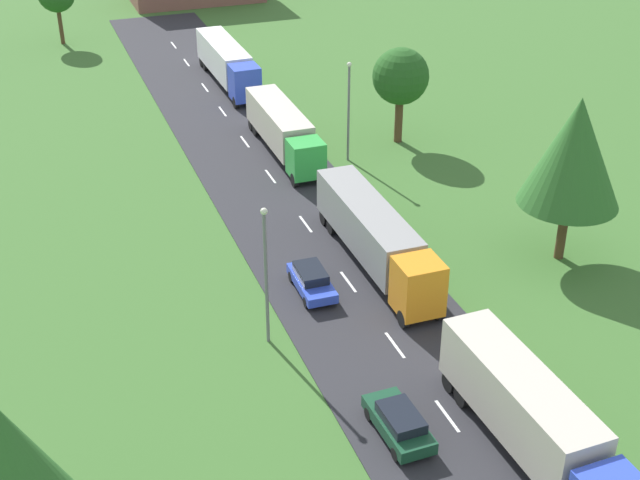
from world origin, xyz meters
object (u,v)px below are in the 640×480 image
Objects in this scene: truck_fourth at (227,62)px; tree_birch at (401,77)px; lamppost_second at (266,269)px; tree_pine at (574,152)px; truck_lead at (535,420)px; truck_third at (283,129)px; car_second at (399,422)px; truck_second at (375,235)px; tree_maple at (10,478)px; car_third at (312,280)px; lamppost_third at (349,106)px.

tree_birch reaches higher than truck_fourth.
tree_birch is at bearing 51.64° from lamppost_second.
tree_birch is at bearing 95.02° from tree_pine.
truck_third is at bearing 89.88° from truck_lead.
truck_lead is 3.01× the size of car_second.
truck_second is (0.03, 17.66, -0.05)m from truck_lead.
truck_lead is at bearing -56.32° from lamppost_second.
tree_pine is at bearing -14.64° from truck_second.
lamppost_second is at bearing -148.27° from truck_second.
lamppost_second reaches higher than car_second.
tree_maple reaches higher than car_second.
truck_fourth is (0.07, 17.02, 0.11)m from truck_third.
tree_pine is (15.75, -1.51, 6.29)m from car_third.
tree_pine is (16.11, 11.45, 6.27)m from car_second.
truck_second reaches higher than car_second.
lamppost_second reaches higher than truck_lead.
lamppost_third is (4.18, -19.84, 2.18)m from truck_fourth.
tree_maple reaches higher than lamppost_third.
truck_lead is 21.72m from tree_maple.
truck_third is (0.04, 18.08, -0.09)m from truck_second.
tree_birch is (13.98, 18.69, 4.56)m from car_third.
truck_fourth is 39.90m from tree_pine.
tree_pine is at bearing 6.56° from lamppost_second.
tree_birch is at bearing -4.88° from truck_third.
lamppost_second is at bearing 110.44° from car_second.
car_second is at bearing -108.94° from truck_second.
truck_second is at bearing -105.70° from lamppost_third.
truck_second is 12.57m from tree_pine.
lamppost_second is at bearing -173.44° from tree_pine.
car_second is at bearing -114.37° from tree_birch.
truck_lead is 33.27m from lamppost_third.
truck_lead is 0.95× the size of truck_fourth.
car_second is 20.73m from tree_pine.
car_second is 1.00× the size of car_third.
tree_pine is (11.06, -38.02, 4.94)m from truck_fourth.
tree_pine is at bearing -84.98° from tree_birch.
lamppost_third reaches higher than car_second.
truck_second is 3.25× the size of car_second.
lamppost_second is at bearing 123.68° from truck_lead.
tree_birch is (9.44, 34.94, 3.17)m from truck_lead.
tree_maple reaches higher than truck_lead.
car_second is at bearing -69.56° from lamppost_second.
tree_maple is at bearing -119.82° from truck_third.
car_second is (-4.97, -32.45, -1.22)m from truck_third.
truck_lead reaches higher than car_second.
tree_birch is at bearing 53.21° from car_third.
tree_birch is (17.76, 22.45, 0.90)m from lamppost_second.
truck_second is at bearing 165.36° from tree_pine.
tree_birch is at bearing 49.82° from tree_maple.
lamppost_second is 24.03m from lamppost_third.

